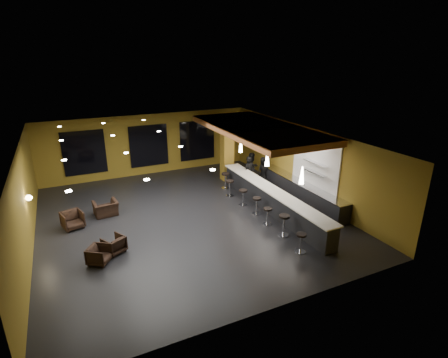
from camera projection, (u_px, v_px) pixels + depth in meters
name	position (u px, v px, depth m)	size (l,w,h in m)	color
floor	(188.00, 218.00, 15.27)	(12.00, 13.00, 0.10)	black
ceiling	(184.00, 138.00, 14.04)	(12.00, 13.00, 0.10)	black
wall_back	(148.00, 144.00, 20.22)	(12.00, 0.10, 3.50)	olive
wall_front	(270.00, 258.00, 9.09)	(12.00, 0.10, 3.50)	olive
wall_left	(23.00, 205.00, 12.23)	(0.10, 13.00, 3.50)	olive
wall_right	(303.00, 161.00, 17.09)	(0.10, 13.00, 3.50)	olive
wood_soffit	(258.00, 129.00, 16.56)	(3.60, 8.00, 0.28)	#A65F30
window_left	(84.00, 153.00, 18.74)	(2.20, 0.06, 2.40)	black
window_center	(149.00, 146.00, 20.14)	(2.20, 0.06, 2.40)	black
window_right	(197.00, 140.00, 21.35)	(2.20, 0.06, 2.40)	black
tile_backsplash	(315.00, 162.00, 16.11)	(0.06, 3.20, 2.40)	white
bar_counter	(271.00, 201.00, 15.70)	(0.60, 8.00, 1.00)	black
bar_top	(272.00, 190.00, 15.52)	(0.78, 8.10, 0.05)	white
prep_counter	(301.00, 191.00, 16.95)	(0.70, 6.00, 0.86)	black
prep_top	(301.00, 182.00, 16.80)	(0.72, 6.00, 0.03)	silver
wall_shelf_lower	(315.00, 172.00, 16.03)	(0.30, 1.50, 0.03)	silver
wall_shelf_upper	(316.00, 163.00, 15.87)	(0.30, 1.50, 0.03)	silver
column	(227.00, 149.00, 19.18)	(0.60, 0.60, 3.50)	olive
wall_sconce	(29.00, 198.00, 12.70)	(0.22, 0.22, 0.22)	#FFE5B2
pendant_0	(302.00, 175.00, 13.37)	(0.20, 0.20, 0.70)	white
pendant_1	(267.00, 158.00, 15.49)	(0.20, 0.20, 0.70)	white
pendant_2	(241.00, 146.00, 17.62)	(0.20, 0.20, 0.70)	white
staff_a	(250.00, 173.00, 18.26)	(0.63, 0.41, 1.72)	black
staff_b	(252.00, 168.00, 19.08)	(0.82, 0.64, 1.68)	black
staff_c	(264.00, 170.00, 18.93)	(0.73, 0.48, 1.50)	black
armchair_a	(99.00, 255.00, 11.86)	(0.67, 0.69, 0.62)	black
armchair_b	(114.00, 244.00, 12.49)	(0.67, 0.69, 0.63)	black
armchair_c	(73.00, 220.00, 14.20)	(0.77, 0.79, 0.72)	black
armchair_d	(106.00, 208.00, 15.34)	(1.00, 0.87, 0.65)	black
bar_stool_0	(301.00, 240.00, 12.43)	(0.38, 0.38, 0.75)	silver
bar_stool_1	(284.00, 223.00, 13.57)	(0.44, 0.44, 0.87)	silver
bar_stool_2	(267.00, 214.00, 14.46)	(0.38, 0.38, 0.74)	silver
bar_stool_3	(257.00, 204.00, 15.39)	(0.39, 0.39, 0.78)	silver
bar_stool_4	(243.00, 196.00, 16.27)	(0.39, 0.39, 0.78)	silver
bar_stool_5	(230.00, 186.00, 17.32)	(0.42, 0.42, 0.82)	silver
bar_stool_6	(226.00, 179.00, 18.30)	(0.43, 0.43, 0.85)	silver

